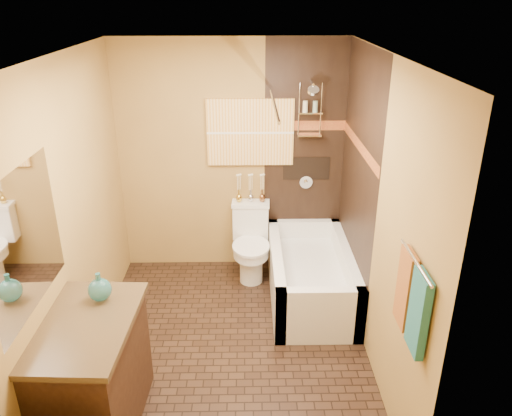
{
  "coord_description": "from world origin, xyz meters",
  "views": [
    {
      "loc": [
        0.17,
        -3.57,
        2.91
      ],
      "look_at": [
        0.24,
        0.4,
        1.16
      ],
      "focal_mm": 35.0,
      "sensor_mm": 36.0,
      "label": 1
    }
  ],
  "objects_px": {
    "sunset_painting": "(250,132)",
    "vanity": "(92,375)",
    "bathtub": "(311,279)",
    "toilet": "(251,242)"
  },
  "relations": [
    {
      "from": "bathtub",
      "to": "vanity",
      "type": "bearing_deg",
      "value": -137.21
    },
    {
      "from": "sunset_painting",
      "to": "toilet",
      "type": "bearing_deg",
      "value": -90.0
    },
    {
      "from": "sunset_painting",
      "to": "vanity",
      "type": "height_order",
      "value": "sunset_painting"
    },
    {
      "from": "bathtub",
      "to": "toilet",
      "type": "relative_size",
      "value": 1.87
    },
    {
      "from": "bathtub",
      "to": "toilet",
      "type": "distance_m",
      "value": 0.78
    },
    {
      "from": "bathtub",
      "to": "vanity",
      "type": "distance_m",
      "value": 2.36
    },
    {
      "from": "sunset_painting",
      "to": "bathtub",
      "type": "bearing_deg",
      "value": -50.39
    },
    {
      "from": "sunset_painting",
      "to": "toilet",
      "type": "height_order",
      "value": "sunset_painting"
    },
    {
      "from": "sunset_painting",
      "to": "toilet",
      "type": "xyz_separation_m",
      "value": [
        0.0,
        -0.27,
        -1.14
      ]
    },
    {
      "from": "sunset_painting",
      "to": "bathtub",
      "type": "relative_size",
      "value": 0.6
    }
  ]
}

